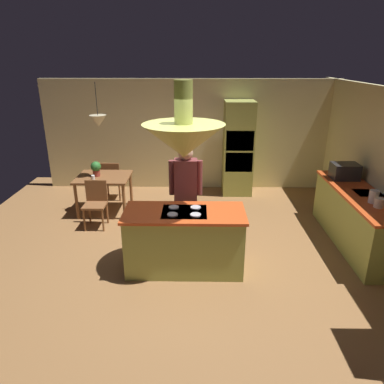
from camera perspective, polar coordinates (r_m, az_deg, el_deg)
ground at (r=5.71m, az=-1.09°, el=-10.87°), size 8.16×8.16×0.00m
wall_back at (r=8.49m, az=-0.35°, el=9.06°), size 6.80×0.10×2.55m
kitchen_island at (r=5.30m, az=-1.20°, el=-7.69°), size 1.75×0.79×0.95m
counter_run_right at (r=6.57m, az=24.75°, el=-3.82°), size 0.73×2.45×0.93m
oven_tower at (r=8.19m, az=7.37°, el=6.89°), size 0.66×0.62×2.11m
dining_table at (r=7.39m, az=-13.90°, el=1.70°), size 1.05×0.88×0.76m
person_at_island at (r=5.69m, az=-1.01°, el=0.23°), size 0.53×0.23×1.73m
range_hood at (r=4.77m, az=-1.33°, el=8.49°), size 1.10×1.10×1.00m
pendant_light_over_table at (r=7.11m, az=-14.74°, el=10.92°), size 0.32×0.32×0.82m
chair_facing_island at (r=6.85m, az=-15.12°, el=-1.32°), size 0.40×0.40×0.87m
chair_by_back_wall at (r=8.05m, az=-12.68°, el=2.21°), size 0.40×0.40×0.87m
potted_plant_on_table at (r=7.36m, az=-15.08°, el=3.72°), size 0.20×0.20×0.30m
cup_on_table at (r=7.19m, az=-15.52°, el=2.24°), size 0.07×0.07×0.09m
canister_flour at (r=5.88m, az=27.70°, el=-1.56°), size 0.14×0.14×0.14m
canister_sugar at (r=6.02m, az=27.02°, el=-0.66°), size 0.14×0.14×0.20m
microwave_on_counter at (r=7.00m, az=23.21°, el=3.06°), size 0.46×0.36×0.28m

